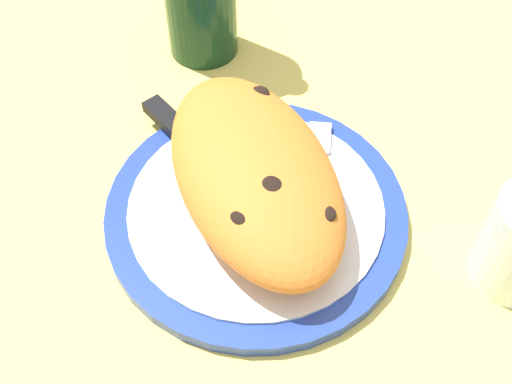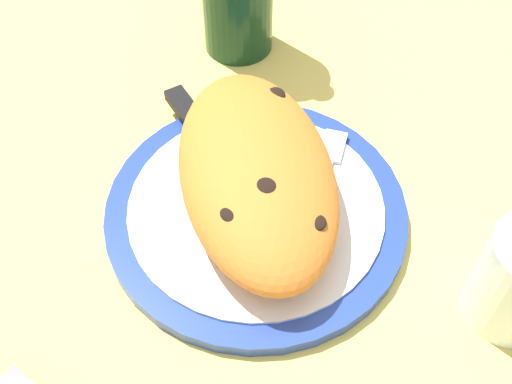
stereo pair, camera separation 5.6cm
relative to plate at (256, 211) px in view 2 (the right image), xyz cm
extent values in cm
cube|color=#EACC60|center=(0.00, 0.00, -2.31)|extent=(150.00, 150.00, 3.00)
cylinder|color=#233D99|center=(0.00, 0.00, -0.11)|extent=(27.56, 27.56, 1.40)
cylinder|color=white|center=(0.00, 0.00, 0.74)|extent=(23.32, 23.32, 0.30)
ellipsoid|color=orange|center=(1.07, -0.26, 4.22)|extent=(27.22, 18.75, 6.67)
ellipsoid|color=black|center=(-4.88, 1.66, 6.39)|extent=(3.00, 2.93, 0.79)
ellipsoid|color=black|center=(8.92, -1.47, 6.13)|extent=(2.17, 1.94, 0.73)
ellipsoid|color=black|center=(-2.47, -0.85, 6.94)|extent=(3.96, 3.84, 1.06)
ellipsoid|color=black|center=(-5.34, -5.04, 6.07)|extent=(1.71, 1.60, 0.57)
cube|color=silver|center=(-1.40, -5.13, 1.09)|extent=(13.70, 4.08, 0.40)
cube|color=silver|center=(7.29, -7.20, 1.09)|extent=(4.40, 3.06, 0.40)
cube|color=silver|center=(1.00, 0.82, 1.09)|extent=(11.34, 8.10, 0.40)
cube|color=black|center=(10.08, 6.68, 1.49)|extent=(8.77, 6.64, 1.20)
camera|label=1|loc=(-34.34, 4.28, 47.33)|focal=44.88mm
camera|label=2|loc=(-34.58, -1.34, 47.33)|focal=44.88mm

